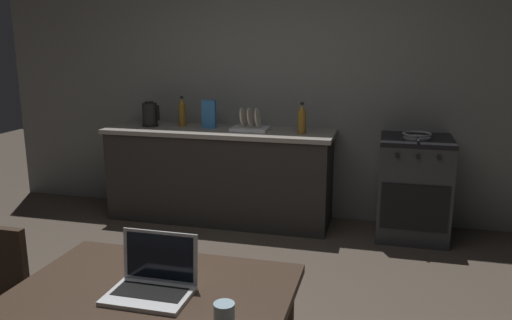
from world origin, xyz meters
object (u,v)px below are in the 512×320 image
Objects in this scene: frying_pan at (417,135)px; cereal_box at (209,114)px; electric_kettle at (150,114)px; bottle at (302,119)px; drinking_glass at (224,319)px; dish_rack at (250,125)px; stove_oven at (413,188)px; bottle_b at (182,112)px; dining_table at (145,315)px; laptop at (152,283)px.

cereal_box is (-1.88, 0.05, 0.11)m from frying_pan.
frying_pan is 1.56× the size of cereal_box.
bottle is (1.49, -0.05, 0.02)m from electric_kettle.
cereal_box is (-1.13, 3.04, 0.24)m from drinking_glass.
electric_kettle is 0.91× the size of cereal_box.
bottle is at bearing 94.45° from drinking_glass.
electric_kettle is 1.01m from dish_rack.
frying_pan reaches higher than stove_oven.
bottle_b is (-0.71, 0.08, 0.09)m from dish_rack.
bottle_b is (-1.04, 2.93, 0.38)m from dining_table.
electric_kettle is 0.31m from bottle_b.
electric_kettle reaches higher than laptop.
dish_rack is at bearing 0.00° from electric_kettle.
bottle is 0.49m from dish_rack.
dining_table is at bearing -111.74° from stove_oven.
electric_kettle is (-1.36, 2.81, 0.24)m from laptop.
laptop reaches higher than stove_oven.
stove_oven is 3.66× the size of electric_kettle.
laptop is 1.14× the size of bottle.
bottle_b reaches higher than laptop.
laptop is 2.78m from bottle.
frying_pan is at bearing 68.13° from dining_table.
dish_rack is 0.72m from bottle_b.
electric_kettle is 1.49m from bottle.
electric_kettle reaches higher than stove_oven.
dish_rack is (1.01, 0.00, -0.07)m from electric_kettle.
drinking_glass is (0.23, -2.97, -0.24)m from bottle.
bottle is 0.82× the size of dish_rack.
dish_rack is (0.41, -0.02, -0.09)m from cereal_box.
drinking_glass is at bearing -104.14° from stove_oven.
dining_table is at bearing -64.74° from electric_kettle.
dish_rack is (-0.35, 2.81, 0.17)m from laptop.
laptop reaches higher than dining_table.
bottle_b is at bearing 173.77° from bottle.
cereal_box is at bearing -11.42° from bottle_b.
bottle reaches higher than dining_table.
frying_pan is 2.18m from bottle_b.
frying_pan is 3.08m from drinking_glass.
cereal_box is (-1.88, 0.02, 0.58)m from stove_oven.
frying_pan is 1.47m from dish_rack.
bottle is 1.05× the size of cereal_box.
bottle is 2.44× the size of drinking_glass.
electric_kettle is at bearing -180.00° from dish_rack.
electric_kettle is at bearing 119.75° from drinking_glass.
cereal_box is at bearing 177.21° from dish_rack.
laptop is 0.77× the size of frying_pan.
laptop is at bearing -92.71° from bottle.
laptop is (-1.12, -2.81, 0.32)m from stove_oven.
laptop reaches higher than drinking_glass.
drinking_glass is 3.25m from cereal_box.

